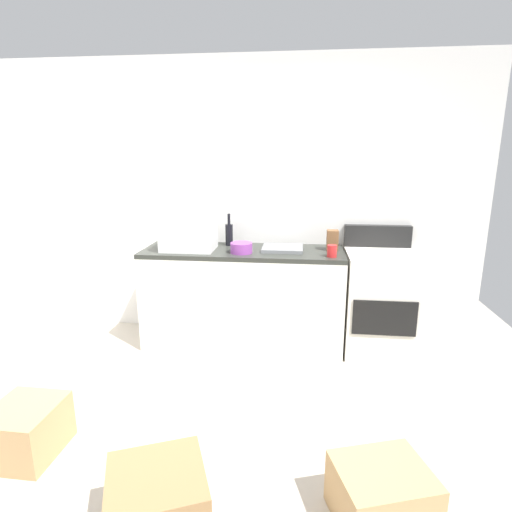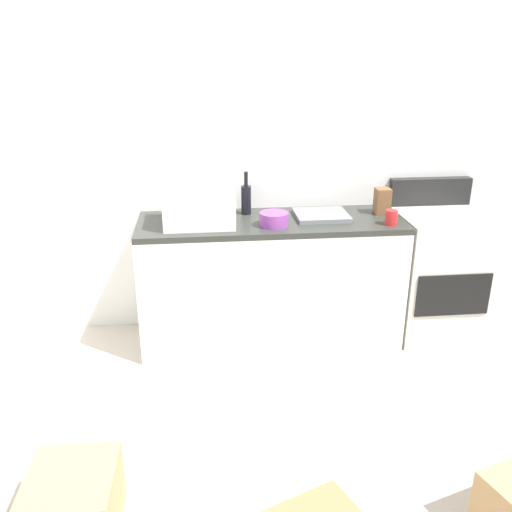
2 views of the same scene
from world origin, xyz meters
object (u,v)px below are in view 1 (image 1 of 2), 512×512
Objects in this scene: microwave at (189,235)px; coffee_mug at (332,251)px; cardboard_box_large at (26,430)px; cardboard_box_small at (158,508)px; refrigerator at (28,250)px; knife_block at (332,240)px; cardboard_box_medium at (381,495)px; wine_bottle at (229,234)px; mixing_bowl at (241,248)px; stove_oven at (378,300)px.

coffee_mug is at bearing -6.06° from microwave.
cardboard_box_small is (0.97, -0.47, 0.03)m from cardboard_box_large.
refrigerator is 2.85m from knife_block.
knife_block reaches higher than cardboard_box_medium.
wine_bottle is at bearing 174.56° from knife_block.
cardboard_box_small is at bearing -88.48° from wine_bottle.
knife_block is 0.44× the size of cardboard_box_large.
wine_bottle reaches higher than cardboard_box_medium.
wine_bottle is 2.18m from cardboard_box_large.
cardboard_box_large is at bearing -125.68° from mixing_bowl.
cardboard_box_large is at bearing 172.97° from cardboard_box_medium.
knife_block is 0.41× the size of cardboard_box_medium.
knife_block is at bearing 2.44° from refrigerator.
cardboard_box_small is (0.06, -2.25, -0.83)m from wine_bottle.
wine_bottle is at bearing 173.50° from stove_oven.
stove_oven is 1.49m from wine_bottle.
mixing_bowl reaches higher than cardboard_box_medium.
knife_block is at bearing 171.13° from stove_oven.
coffee_mug is 0.23× the size of cardboard_box_small.
knife_block reaches higher than cardboard_box_large.
refrigerator reaches higher than knife_block.
knife_block reaches higher than mixing_bowl.
mixing_bowl is at bearing 87.14° from cardboard_box_small.
cardboard_box_large is at bearing -57.92° from refrigerator.
wine_bottle is at bearing 118.64° from mixing_bowl.
cardboard_box_medium is at bearing -7.03° from cardboard_box_large.
coffee_mug is 0.53× the size of mixing_bowl.
stove_oven reaches higher than coffee_mug.
mixing_bowl is 2.13m from cardboard_box_medium.
refrigerator reaches higher than cardboard_box_small.
microwave is 1.89m from cardboard_box_large.
refrigerator reaches higher than stove_oven.
cardboard_box_medium is at bearing -31.34° from refrigerator.
coffee_mug is at bearing -2.74° from refrigerator.
microwave is at bearing -0.07° from refrigerator.
refrigerator reaches higher than cardboard_box_medium.
cardboard_box_medium is (-0.29, -1.87, -0.32)m from stove_oven.
stove_oven is 2.39× the size of microwave.
wine_bottle is 2.46m from cardboard_box_medium.
refrigerator reaches higher than cardboard_box_large.
cardboard_box_large is at bearing -144.61° from stove_oven.
mixing_bowl is (2.05, -0.08, 0.09)m from refrigerator.
wine_bottle reaches higher than stove_oven.
wine_bottle is at bearing 33.13° from microwave.
coffee_mug is 1.87m from cardboard_box_medium.
coffee_mug is at bearing 65.44° from cardboard_box_small.
cardboard_box_large is (0.98, -1.57, -0.71)m from refrigerator.
coffee_mug reaches higher than cardboard_box_small.
refrigerator is 17.17× the size of coffee_mug.
cardboard_box_large is at bearing -142.12° from coffee_mug.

